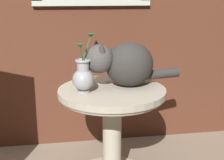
# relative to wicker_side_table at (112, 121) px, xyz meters

# --- Properties ---
(wicker_side_table) EXTENTS (0.60, 0.60, 0.59)m
(wicker_side_table) POSITION_rel_wicker_side_table_xyz_m (0.00, 0.00, 0.00)
(wicker_side_table) COLOR #B2A893
(wicker_side_table) RESTS_ON ground_plane
(cat) EXTENTS (0.58, 0.30, 0.27)m
(cat) POSITION_rel_wicker_side_table_xyz_m (0.08, 0.04, 0.33)
(cat) COLOR #33302D
(cat) RESTS_ON wicker_side_table
(pewter_vase_with_ivy) EXTENTS (0.13, 0.12, 0.31)m
(pewter_vase_with_ivy) POSITION_rel_wicker_side_table_xyz_m (-0.16, -0.04, 0.28)
(pewter_vase_with_ivy) COLOR #99999E
(pewter_vase_with_ivy) RESTS_ON wicker_side_table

